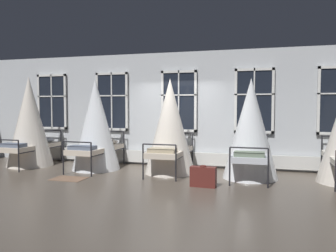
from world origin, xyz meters
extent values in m
plane|color=brown|center=(0.00, 0.00, 0.00)|extent=(25.58, 25.58, 0.00)
cube|color=silver|center=(0.00, 1.44, 1.66)|extent=(13.79, 0.10, 3.32)
cube|color=black|center=(-4.23, 1.33, 1.90)|extent=(1.06, 0.02, 1.77)
cube|color=silver|center=(-4.23, 1.33, 1.05)|extent=(1.06, 0.06, 0.07)
cube|color=silver|center=(-4.23, 1.33, 2.75)|extent=(1.06, 0.06, 0.07)
cube|color=silver|center=(-4.73, 1.33, 1.90)|extent=(0.07, 0.06, 1.77)
cube|color=silver|center=(-3.74, 1.33, 1.90)|extent=(0.07, 0.06, 1.77)
cube|color=silver|center=(-4.23, 1.33, 1.90)|extent=(0.04, 0.06, 1.77)
cube|color=silver|center=(-4.23, 1.33, 2.08)|extent=(1.06, 0.06, 0.04)
cube|color=black|center=(-2.12, 1.33, 1.90)|extent=(1.06, 0.02, 1.77)
cube|color=silver|center=(-2.12, 1.33, 1.05)|extent=(1.06, 0.06, 0.07)
cube|color=silver|center=(-2.12, 1.33, 2.75)|extent=(1.06, 0.06, 0.07)
cube|color=silver|center=(-2.61, 1.33, 1.90)|extent=(0.07, 0.06, 1.77)
cube|color=silver|center=(-1.62, 1.33, 1.90)|extent=(0.07, 0.06, 1.77)
cube|color=silver|center=(-2.12, 1.33, 1.90)|extent=(0.04, 0.06, 1.77)
cube|color=silver|center=(-2.12, 1.33, 2.08)|extent=(1.06, 0.06, 0.04)
cube|color=black|center=(0.00, 1.33, 1.90)|extent=(1.06, 0.02, 1.77)
cube|color=silver|center=(0.00, 1.33, 1.05)|extent=(1.06, 0.06, 0.07)
cube|color=silver|center=(0.00, 1.33, 2.75)|extent=(1.06, 0.06, 0.07)
cube|color=silver|center=(-0.49, 1.33, 1.90)|extent=(0.07, 0.06, 1.77)
cube|color=silver|center=(0.49, 1.33, 1.90)|extent=(0.07, 0.06, 1.77)
cube|color=silver|center=(0.00, 1.33, 1.90)|extent=(0.04, 0.06, 1.77)
cube|color=silver|center=(0.00, 1.33, 2.08)|extent=(1.06, 0.06, 0.04)
cube|color=black|center=(2.12, 1.33, 1.90)|extent=(1.06, 0.02, 1.77)
cube|color=silver|center=(2.12, 1.33, 1.05)|extent=(1.06, 0.06, 0.07)
cube|color=silver|center=(2.12, 1.33, 2.75)|extent=(1.06, 0.06, 0.07)
cube|color=silver|center=(1.62, 1.33, 1.90)|extent=(0.07, 0.06, 1.77)
cube|color=silver|center=(2.61, 1.33, 1.90)|extent=(0.07, 0.06, 1.77)
cube|color=silver|center=(2.12, 1.33, 1.90)|extent=(0.04, 0.06, 1.77)
cube|color=silver|center=(2.12, 1.33, 2.08)|extent=(1.06, 0.06, 0.04)
cube|color=silver|center=(3.74, 1.33, 1.90)|extent=(0.07, 0.06, 1.77)
cube|color=silver|center=(0.00, 1.31, 0.25)|extent=(9.07, 0.10, 0.36)
cylinder|color=black|center=(-4.64, 1.19, 0.49)|extent=(0.04, 0.04, 0.98)
cylinder|color=black|center=(-3.83, 1.18, 0.49)|extent=(0.04, 0.04, 0.98)
cylinder|color=black|center=(-3.86, -0.73, 0.43)|extent=(0.04, 0.04, 0.85)
cylinder|color=black|center=(-4.65, 0.24, 0.50)|extent=(0.06, 1.92, 0.03)
cylinder|color=black|center=(-3.84, 0.22, 0.50)|extent=(0.06, 1.92, 0.03)
cylinder|color=black|center=(-4.23, 1.19, 0.98)|extent=(0.81, 0.04, 0.03)
cylinder|color=black|center=(-4.26, -0.73, 0.85)|extent=(0.81, 0.04, 0.03)
cube|color=beige|center=(-4.25, 0.23, 0.56)|extent=(0.86, 1.95, 0.14)
ellipsoid|color=silver|center=(-4.24, 0.95, 0.70)|extent=(0.63, 0.41, 0.14)
cube|color=slate|center=(-4.26, -0.47, 0.68)|extent=(0.67, 0.37, 0.10)
cone|color=silver|center=(-4.25, 0.23, 1.31)|extent=(1.33, 1.33, 2.62)
cylinder|color=black|center=(-2.48, 1.22, 0.49)|extent=(0.04, 0.04, 0.98)
cylinder|color=black|center=(-1.67, 1.20, 0.49)|extent=(0.04, 0.04, 0.98)
cylinder|color=black|center=(-2.54, -0.69, 0.43)|extent=(0.04, 0.04, 0.85)
cylinder|color=black|center=(-1.73, -0.71, 0.43)|extent=(0.04, 0.04, 0.85)
cylinder|color=black|center=(-2.51, 0.27, 0.50)|extent=(0.09, 1.92, 0.03)
cylinder|color=black|center=(-1.70, 0.24, 0.50)|extent=(0.09, 1.92, 0.03)
cylinder|color=black|center=(-2.08, 1.21, 0.98)|extent=(0.81, 0.05, 0.03)
cylinder|color=black|center=(-2.13, -0.70, 0.85)|extent=(0.81, 0.05, 0.03)
cube|color=beige|center=(-2.11, 0.26, 0.56)|extent=(0.88, 1.96, 0.14)
ellipsoid|color=beige|center=(-2.08, 0.97, 0.70)|extent=(0.63, 0.42, 0.14)
cube|color=slate|center=(-2.12, -0.44, 0.68)|extent=(0.68, 0.38, 0.10)
cone|color=white|center=(-2.11, 0.26, 1.26)|extent=(1.33, 1.33, 2.51)
cylinder|color=black|center=(-0.39, 1.25, 0.49)|extent=(0.04, 0.04, 0.98)
cylinder|color=black|center=(0.42, 1.25, 0.49)|extent=(0.04, 0.04, 0.98)
cylinder|color=black|center=(-0.38, -0.67, 0.43)|extent=(0.04, 0.04, 0.85)
cylinder|color=black|center=(0.43, -0.67, 0.43)|extent=(0.04, 0.04, 0.85)
cylinder|color=black|center=(-0.38, 0.29, 0.50)|extent=(0.04, 1.92, 0.03)
cylinder|color=black|center=(0.43, 0.29, 0.50)|extent=(0.04, 1.92, 0.03)
cylinder|color=black|center=(0.02, 1.25, 0.98)|extent=(0.81, 0.04, 0.03)
cylinder|color=black|center=(0.03, -0.67, 0.85)|extent=(0.81, 0.04, 0.03)
cube|color=beige|center=(0.02, 0.29, 0.56)|extent=(0.84, 1.94, 0.14)
ellipsoid|color=beige|center=(0.02, 1.01, 0.70)|extent=(0.62, 0.40, 0.14)
cube|color=tan|center=(0.03, -0.41, 0.68)|extent=(0.67, 0.36, 0.10)
cone|color=silver|center=(0.02, 0.29, 1.24)|extent=(1.33, 1.33, 2.48)
cylinder|color=black|center=(1.67, 1.15, 0.49)|extent=(0.04, 0.04, 0.98)
cylinder|color=black|center=(2.48, 1.16, 0.49)|extent=(0.04, 0.04, 0.98)
cylinder|color=black|center=(1.68, -0.76, 0.43)|extent=(0.04, 0.04, 0.85)
cylinder|color=black|center=(2.49, -0.76, 0.43)|extent=(0.04, 0.04, 0.85)
cylinder|color=black|center=(1.67, 0.20, 0.50)|extent=(0.05, 1.92, 0.03)
cylinder|color=black|center=(2.48, 0.20, 0.50)|extent=(0.05, 1.92, 0.03)
cylinder|color=black|center=(2.07, 1.16, 0.98)|extent=(0.81, 0.04, 0.03)
cylinder|color=black|center=(2.09, -0.76, 0.85)|extent=(0.81, 0.04, 0.03)
cube|color=silver|center=(2.08, 0.20, 0.56)|extent=(0.84, 1.94, 0.14)
ellipsoid|color=silver|center=(2.07, 0.92, 0.70)|extent=(0.63, 0.40, 0.14)
cube|color=slate|center=(2.08, -0.50, 0.68)|extent=(0.67, 0.37, 0.10)
cone|color=white|center=(2.08, 0.20, 1.21)|extent=(1.33, 1.33, 2.43)
cylinder|color=black|center=(3.83, 1.22, 0.49)|extent=(0.04, 0.04, 0.98)
cylinder|color=black|center=(3.82, -0.69, 0.43)|extent=(0.04, 0.04, 0.85)
cylinder|color=black|center=(3.82, 0.26, 0.50)|extent=(0.04, 1.92, 0.03)
cube|color=brown|center=(-2.12, -1.11, 0.01)|extent=(0.80, 0.56, 0.01)
cube|color=#5B231E|center=(1.14, -1.02, 0.22)|extent=(0.57, 0.23, 0.44)
cube|color=tan|center=(1.15, -0.91, 0.22)|extent=(0.50, 0.04, 0.03)
torus|color=#5B231E|center=(1.14, -1.02, 0.46)|extent=(0.15, 0.15, 0.02)
camera|label=1|loc=(2.41, -8.25, 1.74)|focal=36.39mm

